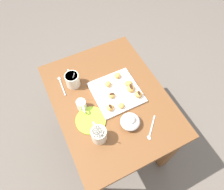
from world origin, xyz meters
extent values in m
plane|color=#665B51|center=(0.00, 0.00, 0.00)|extent=(8.00, 8.00, 0.00)
cube|color=brown|center=(0.00, 0.00, 0.72)|extent=(0.93, 0.72, 0.04)
cube|color=brown|center=(-0.41, -0.30, 0.35)|extent=(0.07, 0.07, 0.70)
cube|color=brown|center=(0.41, -0.30, 0.35)|extent=(0.07, 0.07, 0.70)
cube|color=brown|center=(-0.41, 0.30, 0.35)|extent=(0.07, 0.07, 0.70)
cube|color=brown|center=(0.41, 0.30, 0.35)|extent=(0.07, 0.07, 0.70)
cube|color=white|center=(0.02, -0.06, 0.74)|extent=(0.30, 0.30, 0.02)
cylinder|color=silver|center=(-0.21, 0.17, 0.78)|extent=(0.09, 0.09, 0.10)
torus|color=silver|center=(-0.16, 0.17, 0.79)|extent=(0.06, 0.01, 0.06)
cylinder|color=#331E11|center=(-0.21, 0.17, 0.83)|extent=(0.08, 0.08, 0.01)
cylinder|color=silver|center=(-0.23, 0.17, 0.82)|extent=(0.05, 0.02, 0.13)
cylinder|color=silver|center=(0.21, 0.17, 0.78)|extent=(0.09, 0.09, 0.10)
torus|color=silver|center=(0.27, 0.17, 0.79)|extent=(0.06, 0.01, 0.06)
cylinder|color=#331E11|center=(0.21, 0.17, 0.83)|extent=(0.08, 0.08, 0.01)
cylinder|color=silver|center=(0.19, 0.17, 0.82)|extent=(0.03, 0.04, 0.13)
cylinder|color=white|center=(0.02, 0.19, 0.77)|extent=(0.06, 0.06, 0.07)
cone|color=white|center=(0.05, 0.19, 0.80)|extent=(0.02, 0.02, 0.02)
torus|color=white|center=(-0.02, 0.19, 0.77)|extent=(0.05, 0.01, 0.05)
cylinder|color=white|center=(0.02, 0.19, 0.80)|extent=(0.05, 0.05, 0.01)
ellipsoid|color=white|center=(-0.21, -0.03, 0.77)|extent=(0.12, 0.12, 0.07)
sphere|color=silver|center=(-0.21, -0.03, 0.79)|extent=(0.07, 0.07, 0.07)
ellipsoid|color=green|center=(-0.20, -0.03, 0.81)|extent=(0.03, 0.03, 0.01)
cylinder|color=#9EC633|center=(-0.09, 0.18, 0.74)|extent=(0.19, 0.19, 0.01)
cube|color=silver|center=(0.22, 0.25, 0.74)|extent=(0.15, 0.02, 0.00)
ellipsoid|color=silver|center=(0.30, 0.25, 0.74)|extent=(0.03, 0.02, 0.01)
cube|color=silver|center=(-0.29, -0.14, 0.74)|extent=(0.11, 0.11, 0.00)
ellipsoid|color=silver|center=(-0.34, -0.09, 0.74)|extent=(0.03, 0.02, 0.01)
ellipsoid|color=#D19347|center=(-0.08, 0.04, 0.77)|extent=(0.05, 0.05, 0.04)
ellipsoid|color=#381E11|center=(-0.08, 0.04, 0.79)|extent=(0.03, 0.02, 0.00)
ellipsoid|color=#D19347|center=(0.00, -0.01, 0.77)|extent=(0.05, 0.05, 0.03)
ellipsoid|color=#381E11|center=(0.00, -0.01, 0.78)|extent=(0.02, 0.03, 0.00)
ellipsoid|color=#D19347|center=(0.04, -0.15, 0.77)|extent=(0.06, 0.07, 0.03)
ellipsoid|color=#D19347|center=(-0.09, -0.03, 0.77)|extent=(0.05, 0.05, 0.03)
ellipsoid|color=#D19347|center=(-0.07, -0.17, 0.77)|extent=(0.06, 0.07, 0.04)
ellipsoid|color=#381E11|center=(-0.07, -0.17, 0.79)|extent=(0.04, 0.03, 0.00)
ellipsoid|color=#D19347|center=(0.09, -0.03, 0.77)|extent=(0.06, 0.06, 0.04)
ellipsoid|color=#D19347|center=(0.12, -0.12, 0.77)|extent=(0.06, 0.06, 0.04)
ellipsoid|color=#D19347|center=(-0.01, -0.14, 0.77)|extent=(0.07, 0.07, 0.04)
ellipsoid|color=#381E11|center=(-0.01, -0.14, 0.79)|extent=(0.04, 0.03, 0.00)
camera|label=1|loc=(-0.62, 0.29, 1.90)|focal=33.15mm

